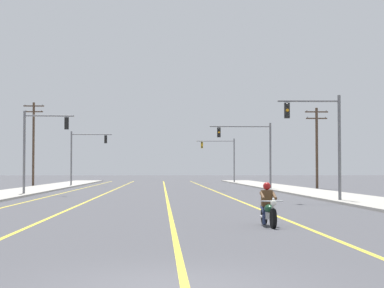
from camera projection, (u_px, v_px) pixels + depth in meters
The scene contains 15 objects.
ground_plane at pixel (174, 285), 10.76m from camera, with size 400.00×400.00×0.00m, color #47474C.
lane_stripe_center at pixel (166, 192), 55.68m from camera, with size 0.16×100.00×0.01m, color yellow.
lane_stripe_left at pixel (110, 192), 55.46m from camera, with size 0.16×100.00×0.01m, color yellow.
lane_stripe_right at pixel (216, 192), 55.88m from camera, with size 0.16×100.00×0.01m, color yellow.
lane_stripe_far_left at pixel (68, 192), 55.29m from camera, with size 0.16×100.00×0.01m, color yellow.
sidewalk_kerb_right at pixel (313, 193), 51.24m from camera, with size 4.40×110.00×0.14m, color #ADA89E.
sidewalk_kerb_left at pixel (11, 193), 50.13m from camera, with size 4.40×110.00×0.14m, color #ADA89E.
motorcycle_with_rider at pixel (268, 209), 21.83m from camera, with size 0.70×2.19×1.46m.
traffic_signal_near_right at pixel (322, 133), 37.89m from camera, with size 3.66×0.37×6.20m.
traffic_signal_near_left at pixel (38, 141), 48.23m from camera, with size 3.70×0.43×6.20m.
traffic_signal_mid_right at pixel (253, 145), 60.43m from camera, with size 5.72×0.43×6.20m.
traffic_signal_mid_left at pixel (83, 150), 74.01m from camera, with size 4.62×0.37×6.20m.
traffic_signal_far_right at pixel (223, 153), 91.28m from camera, with size 5.37×0.41×6.20m.
utility_pole_right_far at pixel (317, 144), 65.02m from camera, with size 2.30×0.26×8.01m.
utility_pole_left_far at pixel (33, 141), 74.21m from camera, with size 2.33×0.26×9.49m.
Camera 1 is at (-0.22, -10.84, 1.89)m, focal length 61.38 mm.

